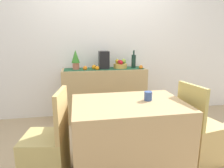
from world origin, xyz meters
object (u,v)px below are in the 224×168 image
Objects in this scene: coffee_maker at (104,60)px; fruit_bowl at (120,66)px; sideboard_console at (104,94)px; coffee_cup at (148,96)px; dining_table at (129,136)px; chair_by_corner at (200,139)px; potted_plant at (76,59)px; chair_near_window at (47,153)px; wine_bottle at (134,61)px.

fruit_bowl is at bearing 0.00° from coffee_maker.
sideboard_console is 1.44m from coffee_cup.
fruit_bowl is at bearing 0.00° from sideboard_console.
dining_table is at bearing -171.94° from coffee_cup.
sideboard_console is 1.53× the size of chair_by_corner.
sideboard_console is at bearing 100.65° from coffee_cup.
coffee_maker is 3.17× the size of coffee_cup.
fruit_bowl is 1.38m from coffee_cup.
fruit_bowl is at bearing 0.00° from potted_plant.
sideboard_console is 1.61m from chair_near_window.
chair_near_window is at bearing -179.82° from dining_table.
wine_bottle is at bearing 47.98° from chair_near_window.
potted_plant is 1.63m from dining_table.
chair_by_corner is (0.82, -0.00, -0.10)m from dining_table.
chair_by_corner is at bearing -58.07° from coffee_maker.
fruit_bowl is 0.76× the size of wine_bottle.
chair_near_window reaches higher than dining_table.
coffee_cup is at bearing 8.06° from dining_table.
potted_plant is at bearing 109.99° from dining_table.
coffee_maker is at bearing 180.00° from sideboard_console.
chair_near_window is (-0.76, -1.41, -0.74)m from coffee_maker.
sideboard_console is 0.74m from wine_bottle.
sideboard_console is 1.66m from chair_by_corner.
coffee_maker is at bearing 100.80° from coffee_cup.
sideboard_console is at bearing 180.00° from fruit_bowl.
potted_plant is at bearing 133.42° from chair_by_corner.
fruit_bowl is 0.24m from wine_bottle.
chair_by_corner is at bearing -3.01° from coffee_cup.
potted_plant is 0.35× the size of chair_near_window.
wine_bottle is 2.02m from chair_near_window.
coffee_maker is (-0.50, 0.00, 0.03)m from wine_bottle.
wine_bottle is 0.33× the size of chair_near_window.
wine_bottle reaches higher than fruit_bowl.
fruit_bowl is at bearing 180.00° from wine_bottle.
wine_bottle is 0.50m from coffee_maker.
fruit_bowl is 0.29m from coffee_maker.
coffee_cup is 0.10× the size of chair_by_corner.
chair_by_corner is at bearing -0.21° from dining_table.
fruit_bowl is 0.72× the size of potted_plant.
chair_near_window is (-1.27, -1.41, -0.71)m from wine_bottle.
coffee_maker is 1.76m from chair_near_window.
dining_table is 0.83m from chair_by_corner.
coffee_maker is (-0.27, 0.00, 0.10)m from fruit_bowl.
chair_near_window is at bearing -126.43° from fruit_bowl.
potted_plant reaches higher than coffee_cup.
fruit_bowl is at bearing 89.53° from coffee_cup.
wine_bottle is at bearing -0.00° from coffee_maker.
sideboard_console is 6.09× the size of fruit_bowl.
wine_bottle reaches higher than coffee_cup.
coffee_maker is 0.92× the size of potted_plant.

